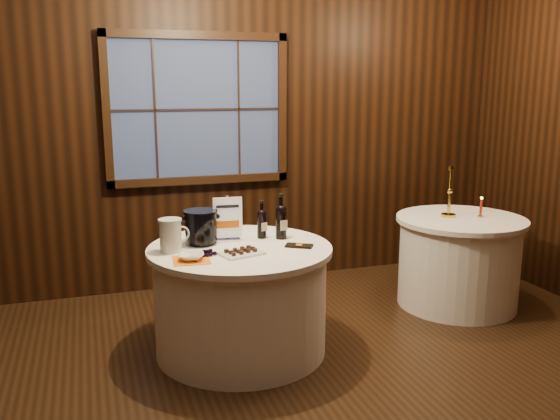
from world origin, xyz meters
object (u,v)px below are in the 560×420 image
object	(u,v)px
glass_pitcher	(171,235)
cracker_bowl	(191,257)
ice_bucket	(201,226)
sign_stand	(228,226)
brass_candlestick	(449,198)
grape_bunch	(208,253)
side_table	(458,261)
port_bottle_left	(262,222)
chocolate_plate	(242,252)
port_bottle_right	(281,219)
red_candle	(481,209)
main_table	(241,299)
chocolate_box	(299,246)

from	to	relation	value
glass_pitcher	cracker_bowl	world-z (taller)	glass_pitcher
ice_bucket	cracker_bowl	distance (m)	0.40
sign_stand	ice_bucket	size ratio (longest dim) A/B	1.37
brass_candlestick	cracker_bowl	bearing A→B (deg)	-165.62
grape_bunch	side_table	bearing A→B (deg)	11.56
port_bottle_left	grape_bunch	distance (m)	0.58
sign_stand	chocolate_plate	xyz separation A→B (m)	(0.01, -0.36, -0.10)
side_table	grape_bunch	distance (m)	2.34
port_bottle_right	ice_bucket	size ratio (longest dim) A/B	1.37
port_bottle_right	red_candle	world-z (taller)	port_bottle_right
main_table	chocolate_plate	xyz separation A→B (m)	(-0.04, -0.20, 0.40)
port_bottle_right	glass_pitcher	bearing A→B (deg)	175.85
chocolate_plate	cracker_bowl	bearing A→B (deg)	-175.52
sign_stand	brass_candlestick	size ratio (longest dim) A/B	0.76
sign_stand	chocolate_box	bearing A→B (deg)	-28.02
brass_candlestick	chocolate_box	bearing A→B (deg)	-161.86
main_table	sign_stand	size ratio (longest dim) A/B	3.86
sign_stand	port_bottle_right	bearing A→B (deg)	-0.59
port_bottle_left	cracker_bowl	size ratio (longest dim) A/B	1.74
brass_candlestick	red_candle	size ratio (longest dim) A/B	2.48
main_table	side_table	bearing A→B (deg)	8.53
main_table	chocolate_box	distance (m)	0.57
cracker_bowl	red_candle	distance (m)	2.58
sign_stand	red_candle	xyz separation A→B (m)	(2.20, 0.10, -0.04)
sign_stand	port_bottle_right	distance (m)	0.39
port_bottle_left	brass_candlestick	distance (m)	1.72
chocolate_box	grape_bunch	size ratio (longest dim) A/B	1.05
ice_bucket	brass_candlestick	xyz separation A→B (m)	(2.16, 0.22, 0.03)
side_table	brass_candlestick	xyz separation A→B (m)	(-0.08, 0.07, 0.54)
port_bottle_right	brass_candlestick	size ratio (longest dim) A/B	0.76
sign_stand	brass_candlestick	xyz separation A→B (m)	(1.96, 0.20, 0.04)
side_table	cracker_bowl	distance (m)	2.47
grape_bunch	red_candle	bearing A→B (deg)	9.96
side_table	ice_bucket	bearing A→B (deg)	-176.02
sign_stand	port_bottle_right	xyz separation A→B (m)	(0.38, -0.05, 0.03)
main_table	chocolate_plate	distance (m)	0.45
side_table	port_bottle_left	bearing A→B (deg)	-176.04
chocolate_plate	red_candle	bearing A→B (deg)	11.77
side_table	glass_pitcher	size ratio (longest dim) A/B	4.80
chocolate_plate	port_bottle_left	bearing A→B (deg)	56.25
port_bottle_left	chocolate_plate	xyz separation A→B (m)	(-0.25, -0.37, -0.11)
side_table	red_candle	bearing A→B (deg)	-13.09
red_candle	grape_bunch	bearing A→B (deg)	-170.04
chocolate_plate	grape_bunch	size ratio (longest dim) A/B	1.80
ice_bucket	grape_bunch	distance (m)	0.32
ice_bucket	chocolate_box	size ratio (longest dim) A/B	1.31
glass_pitcher	cracker_bowl	xyz separation A→B (m)	(0.09, -0.24, -0.09)
ice_bucket	brass_candlestick	bearing A→B (deg)	5.87
main_table	grape_bunch	distance (m)	0.50
chocolate_box	glass_pitcher	distance (m)	0.88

